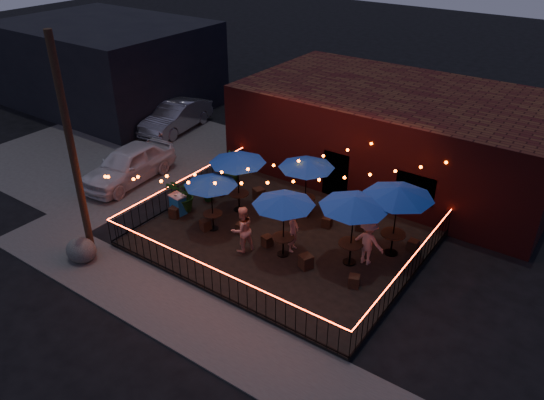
{
  "coord_description": "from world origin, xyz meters",
  "views": [
    {
      "loc": [
        9.43,
        -11.97,
        11.27
      ],
      "look_at": [
        -0.85,
        2.54,
        1.27
      ],
      "focal_mm": 35.0,
      "sensor_mm": 36.0,
      "label": 1
    }
  ],
  "objects_px": {
    "cooler": "(178,204)",
    "cafe_table_4": "(355,203)",
    "cafe_table_2": "(284,201)",
    "cafe_table_3": "(307,164)",
    "utility_pole": "(72,152)",
    "cafe_table_1": "(238,159)",
    "cafe_table_0": "(211,182)",
    "cafe_table_5": "(399,193)",
    "boulder": "(81,250)"
  },
  "relations": [
    {
      "from": "cafe_table_4",
      "to": "cafe_table_5",
      "type": "xyz_separation_m",
      "value": [
        0.96,
        1.39,
        0.06
      ]
    },
    {
      "from": "utility_pole",
      "to": "cafe_table_1",
      "type": "bearing_deg",
      "value": 62.56
    },
    {
      "from": "cafe_table_1",
      "to": "cafe_table_0",
      "type": "bearing_deg",
      "value": -86.95
    },
    {
      "from": "cafe_table_0",
      "to": "cooler",
      "type": "bearing_deg",
      "value": 177.93
    },
    {
      "from": "cafe_table_5",
      "to": "cafe_table_0",
      "type": "bearing_deg",
      "value": -158.71
    },
    {
      "from": "utility_pole",
      "to": "boulder",
      "type": "relative_size",
      "value": 7.84
    },
    {
      "from": "cooler",
      "to": "cafe_table_3",
      "type": "bearing_deg",
      "value": 42.73
    },
    {
      "from": "cafe_table_3",
      "to": "cooler",
      "type": "bearing_deg",
      "value": -144.99
    },
    {
      "from": "cafe_table_1",
      "to": "cafe_table_3",
      "type": "xyz_separation_m",
      "value": [
        2.39,
        1.3,
        -0.06
      ]
    },
    {
      "from": "cafe_table_0",
      "to": "cafe_table_5",
      "type": "distance_m",
      "value": 6.82
    },
    {
      "from": "boulder",
      "to": "cafe_table_3",
      "type": "bearing_deg",
      "value": 55.36
    },
    {
      "from": "cafe_table_4",
      "to": "cooler",
      "type": "bearing_deg",
      "value": -172.1
    },
    {
      "from": "utility_pole",
      "to": "cafe_table_1",
      "type": "height_order",
      "value": "utility_pole"
    },
    {
      "from": "cafe_table_0",
      "to": "cafe_table_5",
      "type": "height_order",
      "value": "cafe_table_5"
    },
    {
      "from": "cafe_table_5",
      "to": "cooler",
      "type": "bearing_deg",
      "value": -163.82
    },
    {
      "from": "cafe_table_4",
      "to": "cafe_table_1",
      "type": "bearing_deg",
      "value": 173.25
    },
    {
      "from": "cafe_table_4",
      "to": "cooler",
      "type": "xyz_separation_m",
      "value": [
        -7.32,
        -1.02,
        -2.0
      ]
    },
    {
      "from": "cooler",
      "to": "cafe_table_5",
      "type": "bearing_deg",
      "value": 23.9
    },
    {
      "from": "cafe_table_2",
      "to": "cooler",
      "type": "xyz_separation_m",
      "value": [
        -5.13,
        -0.07,
        -1.8
      ]
    },
    {
      "from": "utility_pole",
      "to": "cafe_table_5",
      "type": "xyz_separation_m",
      "value": [
        9.2,
        6.06,
        -1.36
      ]
    },
    {
      "from": "utility_pole",
      "to": "cafe_table_3",
      "type": "distance_m",
      "value": 8.54
    },
    {
      "from": "boulder",
      "to": "cafe_table_1",
      "type": "bearing_deg",
      "value": 66.41
    },
    {
      "from": "cafe_table_2",
      "to": "cooler",
      "type": "relative_size",
      "value": 3.12
    },
    {
      "from": "cafe_table_0",
      "to": "boulder",
      "type": "distance_m",
      "value": 5.24
    },
    {
      "from": "cafe_table_0",
      "to": "cafe_table_3",
      "type": "distance_m",
      "value": 3.81
    },
    {
      "from": "cafe_table_3",
      "to": "cafe_table_0",
      "type": "bearing_deg",
      "value": -127.14
    },
    {
      "from": "cooler",
      "to": "cafe_table_1",
      "type": "bearing_deg",
      "value": 49.83
    },
    {
      "from": "cafe_table_0",
      "to": "cafe_table_1",
      "type": "height_order",
      "value": "cafe_table_1"
    },
    {
      "from": "cafe_table_3",
      "to": "boulder",
      "type": "height_order",
      "value": "cafe_table_3"
    },
    {
      "from": "cafe_table_2",
      "to": "cafe_table_3",
      "type": "xyz_separation_m",
      "value": [
        -0.89,
        2.89,
        0.02
      ]
    },
    {
      "from": "utility_pole",
      "to": "cafe_table_0",
      "type": "relative_size",
      "value": 3.34
    },
    {
      "from": "cafe_table_5",
      "to": "cafe_table_3",
      "type": "bearing_deg",
      "value": 172.08
    },
    {
      "from": "cooler",
      "to": "cafe_table_4",
      "type": "bearing_deg",
      "value": 15.62
    },
    {
      "from": "cooler",
      "to": "utility_pole",
      "type": "bearing_deg",
      "value": -96.4
    },
    {
      "from": "cafe_table_1",
      "to": "cafe_table_2",
      "type": "bearing_deg",
      "value": -25.87
    },
    {
      "from": "cafe_table_4",
      "to": "utility_pole",
      "type": "bearing_deg",
      "value": -150.47
    },
    {
      "from": "cafe_table_3",
      "to": "boulder",
      "type": "relative_size",
      "value": 2.63
    },
    {
      "from": "cooler",
      "to": "boulder",
      "type": "xyz_separation_m",
      "value": [
        -0.72,
        -4.21,
        -0.18
      ]
    },
    {
      "from": "cafe_table_0",
      "to": "boulder",
      "type": "xyz_separation_m",
      "value": [
        -2.66,
        -4.14,
        -1.81
      ]
    },
    {
      "from": "cafe_table_5",
      "to": "boulder",
      "type": "xyz_separation_m",
      "value": [
        -9.0,
        -6.61,
        -2.24
      ]
    },
    {
      "from": "cafe_table_0",
      "to": "cafe_table_3",
      "type": "xyz_separation_m",
      "value": [
        2.3,
        3.04,
        0.19
      ]
    },
    {
      "from": "cafe_table_3",
      "to": "cafe_table_2",
      "type": "bearing_deg",
      "value": -72.83
    },
    {
      "from": "cafe_table_5",
      "to": "cafe_table_2",
      "type": "bearing_deg",
      "value": -143.51
    },
    {
      "from": "utility_pole",
      "to": "cafe_table_4",
      "type": "distance_m",
      "value": 9.58
    },
    {
      "from": "cafe_table_1",
      "to": "cafe_table_5",
      "type": "distance_m",
      "value": 6.48
    },
    {
      "from": "cafe_table_5",
      "to": "cooler",
      "type": "height_order",
      "value": "cafe_table_5"
    },
    {
      "from": "cafe_table_1",
      "to": "cooler",
      "type": "relative_size",
      "value": 3.17
    },
    {
      "from": "utility_pole",
      "to": "cooler",
      "type": "bearing_deg",
      "value": 75.88
    },
    {
      "from": "cafe_table_0",
      "to": "cafe_table_2",
      "type": "bearing_deg",
      "value": 2.52
    },
    {
      "from": "cafe_table_2",
      "to": "cafe_table_4",
      "type": "height_order",
      "value": "cafe_table_4"
    }
  ]
}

